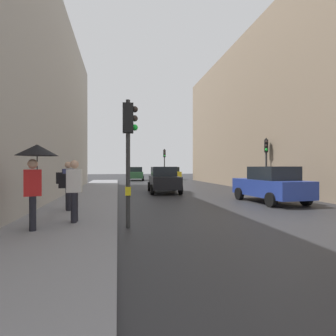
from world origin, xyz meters
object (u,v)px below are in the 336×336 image
at_px(pedestrian_with_umbrella, 36,163).
at_px(pedestrian_with_black_backpack, 73,187).
at_px(car_dark_suv, 164,180).
at_px(car_blue_van, 270,185).
at_px(car_green_estate, 136,174).
at_px(traffic_light_far_median, 164,159).
at_px(traffic_light_mid_street, 266,155).
at_px(car_yellow_taxi, 172,173).
at_px(traffic_light_near_left, 129,140).
at_px(pedestrian_with_grey_backpack, 67,183).

relative_size(pedestrian_with_umbrella, pedestrian_with_black_backpack, 1.21).
distance_m(car_dark_suv, car_blue_van, 7.37).
bearing_deg(car_blue_van, pedestrian_with_black_backpack, -156.35).
bearing_deg(car_green_estate, car_blue_van, -77.78).
relative_size(traffic_light_far_median, traffic_light_mid_street, 1.05).
bearing_deg(pedestrian_with_black_backpack, car_blue_van, 23.65).
height_order(pedestrian_with_umbrella, pedestrian_with_black_backpack, pedestrian_with_umbrella).
bearing_deg(pedestrian_with_black_backpack, traffic_light_far_median, 73.33).
distance_m(car_yellow_taxi, car_green_estate, 5.41).
xyz_separation_m(car_blue_van, pedestrian_with_black_backpack, (-8.59, -3.76, 0.29)).
relative_size(traffic_light_mid_street, pedestrian_with_umbrella, 1.71).
bearing_deg(car_blue_van, traffic_light_near_left, -149.84).
height_order(car_dark_suv, pedestrian_with_black_backpack, pedestrian_with_black_backpack).
relative_size(car_dark_suv, pedestrian_with_black_backpack, 2.42).
relative_size(traffic_light_mid_street, car_yellow_taxi, 0.87).
relative_size(traffic_light_near_left, pedestrian_with_umbrella, 1.70).
distance_m(car_dark_suv, car_green_estate, 16.95).
relative_size(traffic_light_near_left, car_yellow_taxi, 0.87).
relative_size(traffic_light_near_left, pedestrian_with_black_backpack, 2.06).
height_order(car_green_estate, pedestrian_with_black_backpack, pedestrian_with_black_backpack).
bearing_deg(car_dark_suv, traffic_light_far_median, 79.69).
height_order(car_blue_van, car_green_estate, same).
relative_size(pedestrian_with_black_backpack, pedestrian_with_grey_backpack, 1.00).
bearing_deg(traffic_light_mid_street, car_yellow_taxi, 96.13).
xyz_separation_m(traffic_light_mid_street, pedestrian_with_umbrella, (-11.72, -8.79, -0.69)).
bearing_deg(traffic_light_mid_street, pedestrian_with_grey_backpack, -153.08).
bearing_deg(car_green_estate, traffic_light_mid_street, -68.55).
bearing_deg(car_blue_van, pedestrian_with_grey_backpack, -170.16).
distance_m(traffic_light_mid_street, pedestrian_with_grey_backpack, 12.99).
xyz_separation_m(traffic_light_far_median, car_green_estate, (-2.94, 4.82, -1.76)).
height_order(traffic_light_near_left, car_blue_van, traffic_light_near_left).
bearing_deg(car_green_estate, traffic_light_far_median, -58.63).
bearing_deg(car_green_estate, pedestrian_with_black_backpack, -97.70).
xyz_separation_m(traffic_light_mid_street, car_green_estate, (-7.35, 18.70, -1.65)).
bearing_deg(pedestrian_with_grey_backpack, pedestrian_with_black_backpack, -75.73).
distance_m(traffic_light_near_left, pedestrian_with_black_backpack, 2.10).
bearing_deg(pedestrian_with_grey_backpack, pedestrian_with_umbrella, -93.98).
bearing_deg(car_green_estate, car_dark_suv, -87.50).
xyz_separation_m(traffic_light_mid_street, pedestrian_with_black_backpack, (-10.96, -8.02, -1.37)).
bearing_deg(pedestrian_with_umbrella, car_green_estate, 80.96).
height_order(traffic_light_near_left, car_yellow_taxi, traffic_light_near_left).
bearing_deg(traffic_light_far_median, pedestrian_with_black_backpack, -106.67).
relative_size(car_yellow_taxi, car_blue_van, 0.98).
bearing_deg(car_green_estate, pedestrian_with_umbrella, -99.04).
bearing_deg(car_yellow_taxi, pedestrian_with_umbrella, -108.16).
relative_size(traffic_light_far_median, car_yellow_taxi, 0.91).
bearing_deg(pedestrian_with_black_backpack, traffic_light_mid_street, 36.19).
bearing_deg(traffic_light_mid_street, car_dark_suv, 165.02).
xyz_separation_m(pedestrian_with_umbrella, pedestrian_with_black_backpack, (0.76, 0.77, -0.68)).
relative_size(car_yellow_taxi, pedestrian_with_grey_backpack, 2.38).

